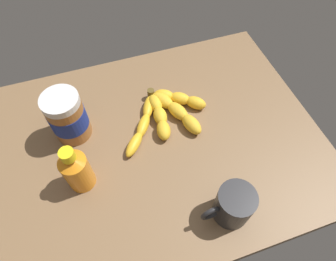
# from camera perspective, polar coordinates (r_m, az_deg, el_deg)

# --- Properties ---
(ground_plane) EXTENTS (0.88, 0.67, 0.04)m
(ground_plane) POSITION_cam_1_polar(r_m,az_deg,el_deg) (0.79, -2.09, -2.84)
(ground_plane) COLOR brown
(banana_bunch) EXTENTS (0.27, 0.20, 0.04)m
(banana_bunch) POSITION_cam_1_polar(r_m,az_deg,el_deg) (0.80, -0.36, 3.67)
(banana_bunch) COLOR gold
(banana_bunch) RESTS_ON ground_plane
(peanut_butter_jar) EXTENTS (0.10, 0.10, 0.14)m
(peanut_butter_jar) POSITION_cam_1_polar(r_m,az_deg,el_deg) (0.77, -19.45, 2.57)
(peanut_butter_jar) COLOR #9E602D
(peanut_butter_jar) RESTS_ON ground_plane
(honey_bottle) EXTENTS (0.06, 0.06, 0.15)m
(honey_bottle) POSITION_cam_1_polar(r_m,az_deg,el_deg) (0.69, -17.86, -7.47)
(honey_bottle) COLOR orange
(honey_bottle) RESTS_ON ground_plane
(coffee_mug) EXTENTS (0.12, 0.08, 0.10)m
(coffee_mug) POSITION_cam_1_polar(r_m,az_deg,el_deg) (0.66, 12.89, -14.37)
(coffee_mug) COLOR #262628
(coffee_mug) RESTS_ON ground_plane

